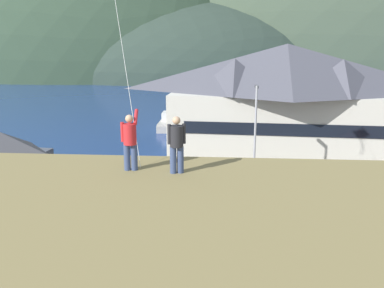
{
  "coord_description": "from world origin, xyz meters",
  "views": [
    {
      "loc": [
        2.91,
        -19.14,
        10.91
      ],
      "look_at": [
        0.86,
        9.0,
        3.88
      ],
      "focal_mm": 38.36,
      "sensor_mm": 36.0,
      "label": 1
    }
  ],
  "objects": [
    {
      "name": "parked_car_corner_spot",
      "position": [
        -6.27,
        7.13,
        1.06
      ],
      "size": [
        4.24,
        2.13,
        1.82
      ],
      "color": "navy",
      "rests_on": "parking_lot_pad"
    },
    {
      "name": "parked_car_front_row_end",
      "position": [
        7.64,
        0.7,
        1.06
      ],
      "size": [
        4.34,
        2.33,
        1.82
      ],
      "color": "black",
      "rests_on": "parking_lot_pad"
    },
    {
      "name": "parking_lot_pad",
      "position": [
        0.0,
        5.0,
        0.05
      ],
      "size": [
        40.0,
        20.0,
        0.1
      ],
      "primitive_type": "cube",
      "color": "slate",
      "rests_on": "ground"
    },
    {
      "name": "parked_car_lone_by_shed",
      "position": [
        -8.37,
        0.36,
        1.06
      ],
      "size": [
        4.28,
        2.2,
        1.82
      ],
      "color": "silver",
      "rests_on": "parking_lot_pad"
    },
    {
      "name": "far_hill_west_ridge",
      "position": [
        -43.81,
        119.84,
        0.0
      ],
      "size": [
        115.91,
        69.6,
        92.71
      ],
      "primitive_type": "ellipsoid",
      "color": "#334733",
      "rests_on": "ground"
    },
    {
      "name": "ground_plane",
      "position": [
        0.0,
        0.0,
        0.0
      ],
      "size": [
        600.0,
        600.0,
        0.0
      ],
      "primitive_type": "plane",
      "color": "#66604C"
    },
    {
      "name": "parked_car_mid_row_near",
      "position": [
        -2.0,
        -0.3,
        1.06
      ],
      "size": [
        4.26,
        2.17,
        1.82
      ],
      "color": "slate",
      "rests_on": "parking_lot_pad"
    },
    {
      "name": "wharf_dock",
      "position": [
        -0.22,
        35.01,
        0.35
      ],
      "size": [
        3.2,
        14.73,
        0.7
      ],
      "color": "#70604C",
      "rests_on": "ground"
    },
    {
      "name": "far_hill_center_saddle",
      "position": [
        44.84,
        120.58,
        0.0
      ],
      "size": [
        147.7,
        54.71,
        92.75
      ],
      "primitive_type": "ellipsoid",
      "color": "#42513D",
      "rests_on": "ground"
    },
    {
      "name": "parked_car_mid_row_center",
      "position": [
        11.9,
        6.99,
        1.06
      ],
      "size": [
        4.22,
        2.09,
        1.82
      ],
      "color": "#9EA3A8",
      "rests_on": "parking_lot_pad"
    },
    {
      "name": "person_kite_flyer",
      "position": [
        0.14,
        -7.14,
        8.0
      ],
      "size": [
        0.52,
        0.68,
        1.86
      ],
      "color": "#384770",
      "rests_on": "grassy_hill_foreground"
    },
    {
      "name": "storage_shed_near_lot",
      "position": [
        -12.06,
        6.9,
        2.6
      ],
      "size": [
        6.15,
        5.65,
        5.01
      ],
      "color": "#474C56",
      "rests_on": "ground"
    },
    {
      "name": "bay_water",
      "position": [
        0.0,
        60.0,
        0.01
      ],
      "size": [
        360.0,
        84.0,
        0.03
      ],
      "primitive_type": "cube",
      "color": "navy",
      "rests_on": "ground"
    },
    {
      "name": "person_companion",
      "position": [
        1.59,
        -7.33,
        7.98
      ],
      "size": [
        0.54,
        0.4,
        1.74
      ],
      "color": "#384770",
      "rests_on": "grassy_hill_foreground"
    },
    {
      "name": "parking_light_pole",
      "position": [
        5.41,
        10.55,
        4.54
      ],
      "size": [
        0.24,
        0.78,
        7.78
      ],
      "color": "#ADADB2",
      "rests_on": "parking_lot_pad"
    },
    {
      "name": "far_hill_east_peak",
      "position": [
        -9.96,
        116.29,
        0.0
      ],
      "size": [
        97.83,
        67.02,
        48.39
      ],
      "primitive_type": "ellipsoid",
      "color": "#2D3D33",
      "rests_on": "ground"
    },
    {
      "name": "parked_car_mid_row_far",
      "position": [
        2.63,
        1.26,
        1.06
      ],
      "size": [
        4.23,
        2.11,
        1.82
      ],
      "color": "slate",
      "rests_on": "parking_lot_pad"
    },
    {
      "name": "harbor_lodge",
      "position": [
        9.11,
        21.47,
        5.75
      ],
      "size": [
        23.76,
        12.54,
        10.76
      ],
      "color": "beige",
      "rests_on": "ground"
    },
    {
      "name": "moored_boat_wharfside",
      "position": [
        -3.79,
        33.09,
        0.72
      ],
      "size": [
        2.47,
        7.65,
        2.16
      ],
      "color": "#A8A399",
      "rests_on": "ground"
    },
    {
      "name": "moored_boat_outer_mooring",
      "position": [
        3.21,
        37.48,
        0.72
      ],
      "size": [
        2.95,
        7.06,
        2.16
      ],
      "color": "silver",
      "rests_on": "ground"
    },
    {
      "name": "parked_car_front_row_silver",
      "position": [
        1.89,
        6.87,
        1.06
      ],
      "size": [
        4.24,
        2.14,
        1.82
      ],
      "color": "navy",
      "rests_on": "parking_lot_pad"
    }
  ]
}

